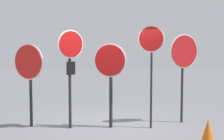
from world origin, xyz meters
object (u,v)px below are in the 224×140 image
(stop_sign_2, at_px, (110,69))
(stop_sign_0, at_px, (29,68))
(stop_sign_3, at_px, (151,50))
(traffic_cone_0, at_px, (208,133))
(stop_sign_1, at_px, (70,58))
(stop_sign_4, at_px, (184,57))

(stop_sign_2, bearing_deg, stop_sign_0, -164.61)
(stop_sign_3, height_order, traffic_cone_0, stop_sign_3)
(stop_sign_1, distance_m, traffic_cone_0, 3.68)
(stop_sign_2, distance_m, traffic_cone_0, 2.80)
(stop_sign_0, bearing_deg, stop_sign_2, 22.76)
(stop_sign_1, xyz_separation_m, traffic_cone_0, (3.00, -1.51, -1.51))
(stop_sign_1, relative_size, stop_sign_4, 1.03)
(stop_sign_0, xyz_separation_m, stop_sign_4, (4.09, 0.31, 0.26))
(stop_sign_1, xyz_separation_m, stop_sign_3, (2.02, -0.06, 0.20))
(stop_sign_1, relative_size, stop_sign_2, 1.16)
(stop_sign_0, xyz_separation_m, traffic_cone_0, (4.09, -1.71, -1.25))
(stop_sign_1, distance_m, stop_sign_3, 2.03)
(stop_sign_4, bearing_deg, traffic_cone_0, -115.49)
(stop_sign_2, bearing_deg, stop_sign_1, -158.64)
(stop_sign_4, xyz_separation_m, traffic_cone_0, (0.00, -2.02, -1.50))
(stop_sign_0, bearing_deg, stop_sign_3, 23.24)
(stop_sign_1, relative_size, stop_sign_3, 0.96)
(stop_sign_0, relative_size, stop_sign_1, 0.86)
(stop_sign_0, xyz_separation_m, stop_sign_1, (1.09, -0.21, 0.26))
(stop_sign_4, relative_size, traffic_cone_0, 4.23)
(stop_sign_3, distance_m, traffic_cone_0, 2.45)
(stop_sign_4, bearing_deg, stop_sign_3, -175.25)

